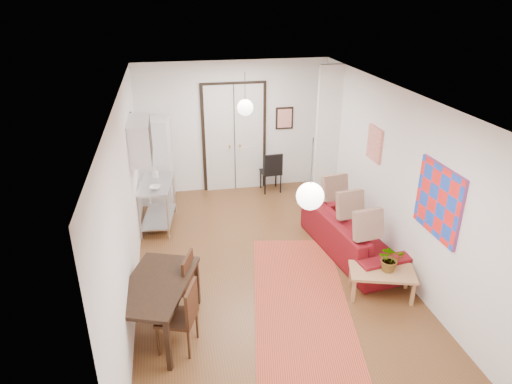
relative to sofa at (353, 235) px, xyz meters
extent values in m
plane|color=brown|center=(-1.58, -0.25, -0.34)|extent=(7.00, 7.00, 0.00)
cube|color=white|center=(-1.58, -0.25, 2.56)|extent=(4.20, 7.00, 0.02)
cube|color=silver|center=(-1.58, 3.25, 1.11)|extent=(4.20, 0.02, 2.90)
cube|color=silver|center=(-1.58, -3.75, 1.11)|extent=(4.20, 0.02, 2.90)
cube|color=silver|center=(-3.68, -0.25, 1.11)|extent=(0.02, 7.00, 2.90)
cube|color=silver|center=(0.52, -0.25, 1.11)|extent=(0.02, 7.00, 2.90)
cube|color=silver|center=(-1.58, 3.21, 0.86)|extent=(1.44, 0.06, 2.50)
cube|color=silver|center=(0.27, 2.30, 1.11)|extent=(0.50, 0.10, 2.90)
cube|color=silver|center=(-3.50, 1.25, 1.56)|extent=(0.35, 1.00, 0.70)
cube|color=red|center=(0.50, -1.50, 1.31)|extent=(0.05, 1.00, 1.00)
cube|color=beige|center=(0.50, 0.55, 1.46)|extent=(0.05, 0.50, 0.60)
cube|color=red|center=(-0.43, 3.22, 1.26)|extent=(0.40, 0.03, 0.50)
cube|color=olive|center=(-3.65, 1.75, 1.61)|extent=(0.03, 0.44, 0.54)
sphere|color=white|center=(-1.58, 1.75, 1.91)|extent=(0.30, 0.30, 0.30)
cylinder|color=black|center=(-1.58, 1.75, 2.31)|extent=(0.01, 0.01, 0.50)
sphere|color=white|center=(-1.58, -2.25, 1.91)|extent=(0.30, 0.30, 0.30)
cylinder|color=black|center=(-1.58, -2.25, 2.31)|extent=(0.01, 0.01, 0.50)
cube|color=#AF432B|center=(-1.28, -1.22, -0.34)|extent=(2.02, 3.85, 0.01)
imported|color=maroon|center=(0.00, 0.00, 0.00)|extent=(1.23, 2.44, 0.68)
cube|color=tan|center=(-0.04, -1.24, 0.06)|extent=(1.07, 0.79, 0.04)
cube|color=tan|center=(-0.47, -1.45, -0.15)|extent=(0.07, 0.07, 0.38)
cube|color=tan|center=(0.38, -1.45, -0.15)|extent=(0.07, 0.07, 0.38)
cube|color=tan|center=(-0.47, -1.03, -0.15)|extent=(0.07, 0.07, 0.38)
cube|color=tan|center=(0.38, -1.03, -0.15)|extent=(0.07, 0.07, 0.38)
imported|color=#2C5B29|center=(0.06, -1.24, 0.29)|extent=(0.45, 0.42, 0.41)
cube|color=silver|center=(-3.33, 1.71, 0.54)|extent=(0.74, 1.24, 0.04)
cube|color=silver|center=(-3.33, 1.71, -0.16)|extent=(0.70, 1.20, 0.03)
cylinder|color=silver|center=(-3.58, 1.16, 0.10)|extent=(0.04, 0.04, 0.88)
cylinder|color=silver|center=(-3.07, 1.16, 0.10)|extent=(0.04, 0.04, 0.88)
cylinder|color=silver|center=(-3.58, 2.25, 0.10)|extent=(0.04, 0.04, 0.88)
cylinder|color=silver|center=(-3.07, 2.25, 0.10)|extent=(0.04, 0.04, 0.88)
imported|color=beige|center=(-3.33, 1.41, 0.59)|extent=(0.26, 0.26, 0.05)
imported|color=teal|center=(-3.33, 1.96, 0.65)|extent=(0.10, 0.10, 0.19)
cube|color=silver|center=(-3.33, 2.88, 0.57)|extent=(0.73, 0.73, 1.83)
cube|color=black|center=(-3.33, -1.40, 0.41)|extent=(1.23, 1.60, 0.05)
cube|color=black|center=(-3.68, -2.06, 0.02)|extent=(0.08, 0.08, 0.72)
cube|color=black|center=(-2.97, -2.06, 0.02)|extent=(0.08, 0.08, 0.72)
cube|color=black|center=(-3.68, -0.75, 0.02)|extent=(0.08, 0.08, 0.72)
cube|color=black|center=(-2.97, -0.75, 0.02)|extent=(0.08, 0.08, 0.72)
cube|color=#371F11|center=(-3.09, -1.05, 0.12)|extent=(0.58, 0.57, 0.04)
cube|color=#371F11|center=(-3.09, -0.84, 0.38)|extent=(0.19, 0.43, 0.48)
cylinder|color=#371F11|center=(-3.29, -1.25, -0.11)|extent=(0.03, 0.03, 0.46)
cylinder|color=#371F11|center=(-2.90, -1.25, -0.11)|extent=(0.03, 0.03, 0.46)
cylinder|color=#371F11|center=(-3.29, -0.85, -0.11)|extent=(0.03, 0.03, 0.46)
cylinder|color=#371F11|center=(-2.90, -0.85, -0.11)|extent=(0.03, 0.03, 0.46)
cube|color=#371F11|center=(-3.09, -1.75, 0.12)|extent=(0.58, 0.57, 0.04)
cube|color=#371F11|center=(-3.09, -1.54, 0.38)|extent=(0.19, 0.43, 0.48)
cylinder|color=#371F11|center=(-3.29, -1.95, -0.11)|extent=(0.03, 0.03, 0.46)
cylinder|color=#371F11|center=(-2.90, -1.95, -0.11)|extent=(0.03, 0.03, 0.46)
cylinder|color=#371F11|center=(-3.29, -1.55, -0.11)|extent=(0.03, 0.03, 0.46)
cylinder|color=#371F11|center=(-2.90, -1.55, -0.11)|extent=(0.03, 0.03, 0.46)
cube|color=black|center=(-0.80, 2.90, 0.12)|extent=(0.45, 0.45, 0.04)
cube|color=black|center=(-0.80, 3.09, 0.37)|extent=(0.43, 0.07, 0.46)
cylinder|color=black|center=(-0.99, 2.72, -0.11)|extent=(0.03, 0.03, 0.46)
cylinder|color=black|center=(-0.62, 2.72, -0.11)|extent=(0.03, 0.03, 0.46)
cylinder|color=black|center=(-0.99, 3.08, -0.11)|extent=(0.03, 0.03, 0.46)
cylinder|color=black|center=(-0.62, 3.08, -0.11)|extent=(0.03, 0.03, 0.46)
camera|label=1|loc=(-3.00, -6.47, 3.95)|focal=32.00mm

